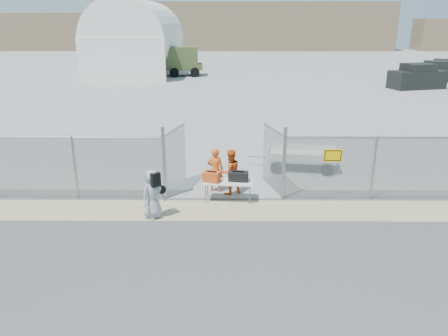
{
  "coord_description": "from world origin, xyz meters",
  "views": [
    {
      "loc": [
        0.09,
        -11.8,
        5.81
      ],
      "look_at": [
        0.0,
        2.0,
        1.1
      ],
      "focal_mm": 35.0,
      "sensor_mm": 36.0,
      "label": 1
    }
  ],
  "objects_px": {
    "security_worker_left": "(215,170)",
    "visitor": "(153,194)",
    "folding_table": "(228,191)",
    "utility_trailer": "(301,158)",
    "security_worker_right": "(230,172)"
  },
  "relations": [
    {
      "from": "security_worker_left",
      "to": "folding_table",
      "type": "bearing_deg",
      "value": 127.5
    },
    {
      "from": "visitor",
      "to": "utility_trailer",
      "type": "xyz_separation_m",
      "value": [
        5.29,
        4.74,
        -0.34
      ]
    },
    {
      "from": "visitor",
      "to": "security_worker_right",
      "type": "bearing_deg",
      "value": -2.1
    },
    {
      "from": "folding_table",
      "to": "security_worker_right",
      "type": "relative_size",
      "value": 1.01
    },
    {
      "from": "folding_table",
      "to": "security_worker_left",
      "type": "distance_m",
      "value": 1.07
    },
    {
      "from": "utility_trailer",
      "to": "visitor",
      "type": "bearing_deg",
      "value": -130.75
    },
    {
      "from": "security_worker_right",
      "to": "utility_trailer",
      "type": "height_order",
      "value": "security_worker_right"
    },
    {
      "from": "security_worker_left",
      "to": "security_worker_right",
      "type": "relative_size",
      "value": 0.99
    },
    {
      "from": "visitor",
      "to": "utility_trailer",
      "type": "bearing_deg",
      "value": -0.26
    },
    {
      "from": "folding_table",
      "to": "visitor",
      "type": "xyz_separation_m",
      "value": [
        -2.29,
        -1.34,
        0.43
      ]
    },
    {
      "from": "visitor",
      "to": "security_worker_left",
      "type": "bearing_deg",
      "value": 8.04
    },
    {
      "from": "folding_table",
      "to": "security_worker_left",
      "type": "height_order",
      "value": "security_worker_left"
    },
    {
      "from": "security_worker_left",
      "to": "visitor",
      "type": "relative_size",
      "value": 1.02
    },
    {
      "from": "security_worker_left",
      "to": "visitor",
      "type": "height_order",
      "value": "security_worker_left"
    },
    {
      "from": "visitor",
      "to": "utility_trailer",
      "type": "height_order",
      "value": "visitor"
    }
  ]
}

